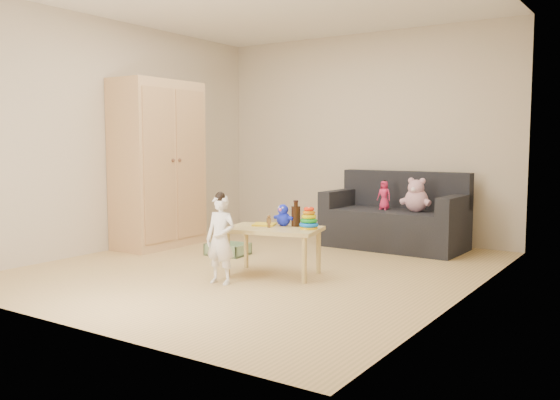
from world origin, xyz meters
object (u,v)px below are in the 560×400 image
Objects in this scene: wardrobe at (158,164)px; play_table at (274,251)px; toddler at (221,241)px; sofa at (393,229)px.

wardrobe is 2.30× the size of play_table.
play_table is 1.11× the size of toddler.
wardrobe is at bearing 164.85° from play_table.
wardrobe is 1.22× the size of sofa.
toddler is at bearing -109.84° from play_table.
wardrobe is at bearing -147.40° from sofa.
toddler reaches higher than sofa.
sofa reaches higher than play_table.
play_table is at bearing -15.15° from wardrobe.
play_table is 0.59m from toddler.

